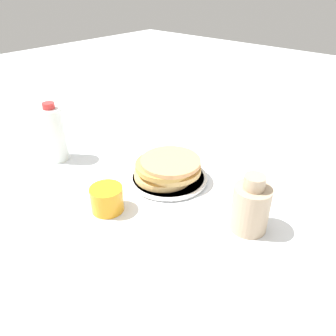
# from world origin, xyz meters

# --- Properties ---
(ground_plane) EXTENTS (4.00, 4.00, 0.00)m
(ground_plane) POSITION_xyz_m (0.00, 0.00, 0.00)
(ground_plane) COLOR white
(plate) EXTENTS (0.22, 0.22, 0.01)m
(plate) POSITION_xyz_m (-0.00, -0.01, 0.01)
(plate) COLOR white
(plate) RESTS_ON ground_plane
(pancake_stack) EXTENTS (0.18, 0.18, 0.06)m
(pancake_stack) POSITION_xyz_m (-0.00, -0.01, 0.04)
(pancake_stack) COLOR #DAB36F
(pancake_stack) RESTS_ON plate
(juice_glass) EXTENTS (0.08, 0.08, 0.06)m
(juice_glass) POSITION_xyz_m (-0.20, 0.01, 0.03)
(juice_glass) COLOR orange
(juice_glass) RESTS_ON ground_plane
(cream_jug) EXTENTS (0.09, 0.09, 0.14)m
(cream_jug) POSITION_xyz_m (-0.03, -0.29, 0.06)
(cream_jug) COLOR tan
(cream_jug) RESTS_ON ground_plane
(water_bottle_near) EXTENTS (0.07, 0.07, 0.19)m
(water_bottle_near) POSITION_xyz_m (-0.14, 0.34, 0.09)
(water_bottle_near) COLOR silver
(water_bottle_near) RESTS_ON ground_plane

